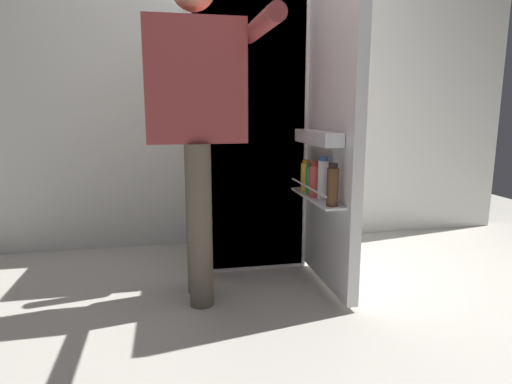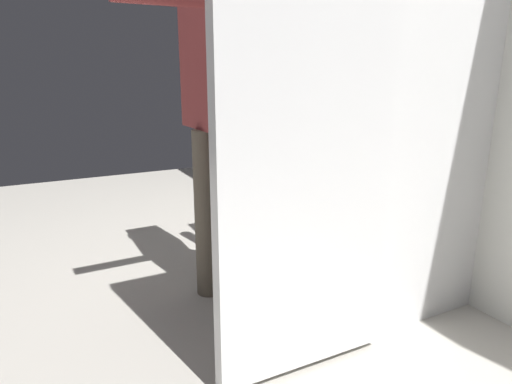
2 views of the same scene
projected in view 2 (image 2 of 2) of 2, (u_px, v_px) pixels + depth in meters
ground_plane at (273, 314)px, 2.03m from camera, size 6.50×6.50×0.00m
kitchen_wall at (446, 21)px, 2.09m from camera, size 4.40×0.10×2.62m
refrigerator at (375, 131)px, 2.01m from camera, size 0.76×1.31×1.64m
person at (221, 91)px, 2.01m from camera, size 0.56×0.79×1.65m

